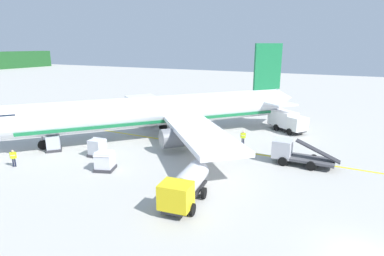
{
  "coord_description": "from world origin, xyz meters",
  "views": [
    {
      "loc": [
        -17.84,
        1.75,
        11.68
      ],
      "look_at": [
        12.66,
        17.26,
        2.6
      ],
      "focal_mm": 29.37,
      "sensor_mm": 36.0,
      "label": 1
    }
  ],
  "objects_px": {
    "service_truck_catering": "(186,186)",
    "cargo_container_near": "(105,161)",
    "airliner_foreground": "(161,111)",
    "cargo_container_mid": "(53,143)",
    "service_truck_baggage": "(293,152)",
    "service_truck_fuel": "(287,121)",
    "crew_loader_left": "(243,137)",
    "crew_marshaller": "(13,157)",
    "cargo_container_far": "(97,148)"
  },
  "relations": [
    {
      "from": "service_truck_catering",
      "to": "cargo_container_near",
      "type": "xyz_separation_m",
      "value": [
        2.16,
        9.95,
        -0.47
      ]
    },
    {
      "from": "airliner_foreground",
      "to": "cargo_container_mid",
      "type": "relative_size",
      "value": 14.59
    },
    {
      "from": "cargo_container_near",
      "to": "cargo_container_mid",
      "type": "distance_m",
      "value": 9.37
    },
    {
      "from": "service_truck_baggage",
      "to": "service_truck_fuel",
      "type": "bearing_deg",
      "value": 13.1
    },
    {
      "from": "service_truck_baggage",
      "to": "crew_loader_left",
      "type": "relative_size",
      "value": 3.69
    },
    {
      "from": "airliner_foreground",
      "to": "service_truck_fuel",
      "type": "relative_size",
      "value": 5.7
    },
    {
      "from": "service_truck_fuel",
      "to": "crew_marshaller",
      "type": "bearing_deg",
      "value": 140.29
    },
    {
      "from": "service_truck_baggage",
      "to": "crew_marshaller",
      "type": "relative_size",
      "value": 3.66
    },
    {
      "from": "cargo_container_far",
      "to": "crew_loader_left",
      "type": "bearing_deg",
      "value": -49.64
    },
    {
      "from": "crew_loader_left",
      "to": "cargo_container_near",
      "type": "bearing_deg",
      "value": 145.43
    },
    {
      "from": "service_truck_fuel",
      "to": "cargo_container_far",
      "type": "xyz_separation_m",
      "value": [
        -19.7,
        16.27,
        -0.57
      ]
    },
    {
      "from": "airliner_foreground",
      "to": "service_truck_baggage",
      "type": "distance_m",
      "value": 17.26
    },
    {
      "from": "service_truck_fuel",
      "to": "cargo_container_far",
      "type": "height_order",
      "value": "service_truck_fuel"
    },
    {
      "from": "crew_loader_left",
      "to": "service_truck_baggage",
      "type": "bearing_deg",
      "value": -119.66
    },
    {
      "from": "airliner_foreground",
      "to": "cargo_container_near",
      "type": "height_order",
      "value": "airliner_foreground"
    },
    {
      "from": "service_truck_baggage",
      "to": "crew_marshaller",
      "type": "bearing_deg",
      "value": 118.8
    },
    {
      "from": "crew_marshaller",
      "to": "crew_loader_left",
      "type": "bearing_deg",
      "value": -46.59
    },
    {
      "from": "service_truck_fuel",
      "to": "service_truck_baggage",
      "type": "bearing_deg",
      "value": -166.9
    },
    {
      "from": "cargo_container_mid",
      "to": "crew_marshaller",
      "type": "height_order",
      "value": "cargo_container_mid"
    },
    {
      "from": "crew_marshaller",
      "to": "cargo_container_far",
      "type": "bearing_deg",
      "value": -40.19
    },
    {
      "from": "airliner_foreground",
      "to": "service_truck_baggage",
      "type": "height_order",
      "value": "airliner_foreground"
    },
    {
      "from": "airliner_foreground",
      "to": "crew_loader_left",
      "type": "relative_size",
      "value": 19.52
    },
    {
      "from": "crew_loader_left",
      "to": "service_truck_fuel",
      "type": "bearing_deg",
      "value": -21.48
    },
    {
      "from": "crew_marshaller",
      "to": "cargo_container_near",
      "type": "bearing_deg",
      "value": -68.39
    },
    {
      "from": "service_truck_fuel",
      "to": "service_truck_catering",
      "type": "xyz_separation_m",
      "value": [
        -24.56,
        2.88,
        -0.12
      ]
    },
    {
      "from": "cargo_container_mid",
      "to": "service_truck_catering",
      "type": "bearing_deg",
      "value": -101.68
    },
    {
      "from": "airliner_foreground",
      "to": "service_truck_catering",
      "type": "bearing_deg",
      "value": -142.11
    },
    {
      "from": "service_truck_baggage",
      "to": "cargo_container_near",
      "type": "height_order",
      "value": "service_truck_baggage"
    },
    {
      "from": "airliner_foreground",
      "to": "cargo_container_mid",
      "type": "bearing_deg",
      "value": 142.66
    },
    {
      "from": "airliner_foreground",
      "to": "crew_marshaller",
      "type": "relative_size",
      "value": 19.34
    },
    {
      "from": "service_truck_fuel",
      "to": "cargo_container_far",
      "type": "distance_m",
      "value": 25.56
    },
    {
      "from": "service_truck_baggage",
      "to": "crew_marshaller",
      "type": "height_order",
      "value": "service_truck_baggage"
    },
    {
      "from": "crew_marshaller",
      "to": "service_truck_baggage",
      "type": "bearing_deg",
      "value": -61.2
    },
    {
      "from": "service_truck_fuel",
      "to": "crew_marshaller",
      "type": "height_order",
      "value": "service_truck_fuel"
    },
    {
      "from": "service_truck_catering",
      "to": "crew_loader_left",
      "type": "height_order",
      "value": "service_truck_catering"
    },
    {
      "from": "service_truck_fuel",
      "to": "cargo_container_near",
      "type": "bearing_deg",
      "value": 150.2
    },
    {
      "from": "service_truck_baggage",
      "to": "service_truck_catering",
      "type": "relative_size",
      "value": 1.03
    },
    {
      "from": "airliner_foreground",
      "to": "cargo_container_far",
      "type": "relative_size",
      "value": 16.84
    },
    {
      "from": "crew_loader_left",
      "to": "crew_marshaller",
      "type": "bearing_deg",
      "value": 133.41
    },
    {
      "from": "service_truck_fuel",
      "to": "cargo_container_far",
      "type": "relative_size",
      "value": 2.96
    },
    {
      "from": "crew_marshaller",
      "to": "crew_loader_left",
      "type": "relative_size",
      "value": 1.01
    },
    {
      "from": "service_truck_baggage",
      "to": "crew_loader_left",
      "type": "bearing_deg",
      "value": 60.34
    },
    {
      "from": "cargo_container_mid",
      "to": "airliner_foreground",
      "type": "bearing_deg",
      "value": -37.34
    },
    {
      "from": "airliner_foreground",
      "to": "cargo_container_near",
      "type": "relative_size",
      "value": 15.01
    },
    {
      "from": "crew_loader_left",
      "to": "cargo_container_mid",
      "type": "bearing_deg",
      "value": 122.42
    },
    {
      "from": "cargo_container_far",
      "to": "airliner_foreground",
      "type": "bearing_deg",
      "value": -13.01
    },
    {
      "from": "service_truck_catering",
      "to": "crew_marshaller",
      "type": "height_order",
      "value": "service_truck_catering"
    },
    {
      "from": "cargo_container_near",
      "to": "crew_loader_left",
      "type": "distance_m",
      "value": 16.5
    },
    {
      "from": "service_truck_fuel",
      "to": "cargo_container_near",
      "type": "xyz_separation_m",
      "value": [
        -22.4,
        12.83,
        -0.59
      ]
    },
    {
      "from": "cargo_container_mid",
      "to": "crew_marshaller",
      "type": "xyz_separation_m",
      "value": [
        -5.2,
        -0.6,
        0.12
      ]
    }
  ]
}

